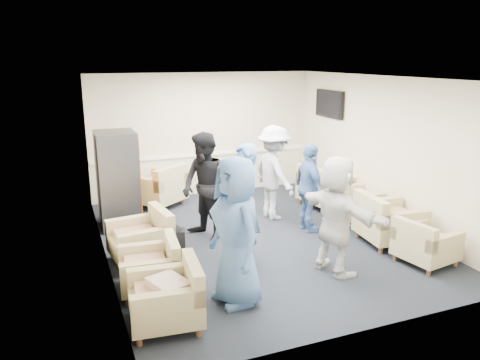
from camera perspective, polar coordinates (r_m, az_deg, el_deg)
name	(u,v)px	position (r m, az deg, el deg)	size (l,w,h in m)	color
floor	(258,239)	(8.09, 2.16, -7.15)	(6.00, 6.00, 0.00)	black
ceiling	(259,78)	(7.51, 2.37, 12.32)	(6.00, 6.00, 0.00)	silver
back_wall	(204,135)	(10.46, -4.39, 5.55)	(5.00, 0.02, 2.70)	beige
front_wall	(371,219)	(5.19, 15.72, -4.59)	(5.00, 0.02, 2.70)	beige
left_wall	(101,176)	(7.09, -16.58, 0.52)	(0.02, 6.00, 2.70)	beige
right_wall	(383,151)	(8.98, 17.06, 3.40)	(0.02, 6.00, 2.70)	beige
chair_rail	(205,155)	(10.52, -4.31, 3.12)	(4.98, 0.04, 0.06)	white
tv	(329,104)	(10.30, 10.84, 9.10)	(0.10, 1.00, 0.58)	black
armchair_left_near	(170,299)	(5.61, -8.54, -14.18)	(0.88, 0.88, 0.64)	tan
armchair_left_mid	(153,269)	(6.40, -10.55, -10.62)	(0.83, 0.83, 0.61)	tan
armchair_left_far	(144,240)	(7.29, -11.64, -7.18)	(0.94, 0.94, 0.67)	tan
armchair_right_near	(424,245)	(7.56, 21.52, -7.41)	(0.86, 0.86, 0.60)	tan
armchair_right_midnear	(386,223)	(8.15, 17.38, -4.99)	(0.99, 0.99, 0.72)	tan
armchair_right_midfar	(351,204)	(9.09, 13.38, -2.84)	(0.89, 0.89, 0.66)	tan
armchair_right_far	(324,189)	(9.83, 10.22, -1.11)	(1.05, 1.05, 0.74)	tan
armchair_corner	(160,189)	(9.83, -9.77, -1.06)	(1.31, 1.31, 0.75)	tan
vending_machine	(118,179)	(8.74, -14.66, 0.07)	(0.71, 0.83, 1.75)	#52525A
backpack	(175,240)	(7.38, -7.90, -7.26)	(0.35, 0.30, 0.52)	black
pillow	(169,286)	(5.53, -8.69, -12.60)	(0.47, 0.35, 0.13)	beige
person_front_left	(236,232)	(5.77, -0.47, -6.30)	(0.92, 0.60, 1.89)	#456CA7
person_mid_left	(244,205)	(6.89, 0.53, -3.04)	(0.67, 0.44, 1.83)	#456CA7
person_back_left	(205,187)	(7.83, -4.27, -0.86)	(0.89, 0.69, 1.83)	black
person_back_right	(274,173)	(8.87, 4.18, 0.88)	(1.16, 0.67, 1.79)	silver
person_mid_right	(309,188)	(8.30, 8.44, -0.98)	(0.93, 0.39, 1.58)	#456CA7
person_front_right	(336,215)	(6.75, 11.67, -4.22)	(1.60, 0.51, 1.72)	silver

